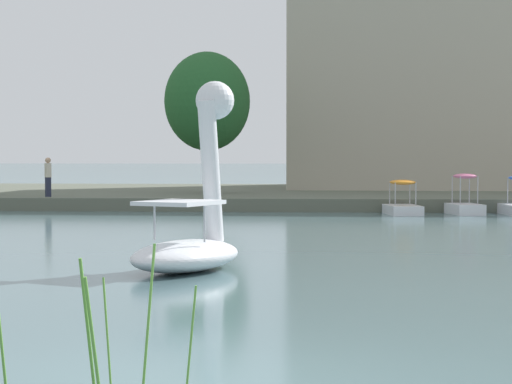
# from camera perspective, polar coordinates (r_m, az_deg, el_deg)

# --- Properties ---
(shore_bank_far) EXTENTS (136.83, 21.32, 0.54)m
(shore_bank_far) POSITION_cam_1_polar(r_m,az_deg,el_deg) (50.79, 3.03, -0.19)
(shore_bank_far) COLOR #5B6051
(shore_bank_far) RESTS_ON ground_plane
(swan_boat) EXTENTS (2.68, 3.43, 3.79)m
(swan_boat) POSITION_cam_1_polar(r_m,az_deg,el_deg) (19.76, -3.64, -1.76)
(swan_boat) COLOR white
(swan_boat) RESTS_ON ground_plane
(pedal_boat_orange) EXTENTS (1.49, 2.41, 1.35)m
(pedal_boat_orange) POSITION_cam_1_polar(r_m,az_deg,el_deg) (38.96, 8.35, -0.68)
(pedal_boat_orange) COLOR white
(pedal_boat_orange) RESTS_ON ground_plane
(pedal_boat_pink) EXTENTS (1.41, 2.09, 1.59)m
(pedal_boat_pink) POSITION_cam_1_polar(r_m,az_deg,el_deg) (39.36, 11.81, -0.59)
(pedal_boat_pink) COLOR white
(pedal_boat_pink) RESTS_ON ground_plane
(tree_sapling_by_fence) EXTENTS (5.23, 5.42, 6.54)m
(tree_sapling_by_fence) POSITION_cam_1_polar(r_m,az_deg,el_deg) (46.38, -2.79, 5.17)
(tree_sapling_by_fence) COLOR #423323
(tree_sapling_by_fence) RESTS_ON shore_bank_far
(person_on_path) EXTENTS (0.32, 0.32, 1.66)m
(person_on_path) POSITION_cam_1_polar(r_m,az_deg,el_deg) (43.08, -11.77, 0.90)
(person_on_path) COLOR #23283D
(person_on_path) RESTS_ON shore_bank_far
(apartment_block) EXTENTS (20.92, 11.95, 12.05)m
(apartment_block) POSITION_cam_1_polar(r_m,az_deg,el_deg) (56.23, 12.80, 6.40)
(apartment_block) COLOR #B2A893
(apartment_block) RESTS_ON shore_bank_far
(reed_clump_foreground) EXTENTS (2.36, 1.10, 1.40)m
(reed_clump_foreground) POSITION_cam_1_polar(r_m,az_deg,el_deg) (9.76, -10.20, -7.92)
(reed_clump_foreground) COLOR #568E38
(reed_clump_foreground) RESTS_ON ground_plane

